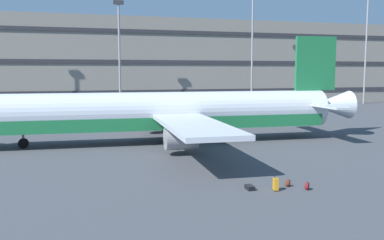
% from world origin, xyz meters
% --- Properties ---
extents(ground_plane, '(600.00, 600.00, 0.00)m').
position_xyz_m(ground_plane, '(0.00, 0.00, 0.00)').
color(ground_plane, '#424449').
extents(terminal_structure, '(171.92, 17.20, 17.45)m').
position_xyz_m(terminal_structure, '(0.00, 52.31, 8.72)').
color(terminal_structure, gray).
rests_on(terminal_structure, ground_plane).
extents(airliner, '(39.42, 31.85, 10.45)m').
position_xyz_m(airliner, '(-1.29, 1.16, 2.89)').
color(airliner, silver).
rests_on(airliner, ground_plane).
extents(light_mast_center_left, '(1.80, 0.50, 19.18)m').
position_xyz_m(light_mast_center_left, '(-1.57, 37.69, 11.24)').
color(light_mast_center_left, gray).
rests_on(light_mast_center_left, ground_plane).
extents(light_mast_center_right, '(1.80, 0.50, 26.18)m').
position_xyz_m(light_mast_center_right, '(23.90, 37.69, 14.84)').
color(light_mast_center_right, gray).
rests_on(light_mast_center_right, ground_plane).
extents(light_mast_right, '(1.80, 0.50, 24.60)m').
position_xyz_m(light_mast_right, '(49.83, 37.69, 14.03)').
color(light_mast_right, gray).
rests_on(light_mast_right, ground_plane).
extents(suitcase_large, '(0.42, 0.75, 0.25)m').
position_xyz_m(suitcase_large, '(-0.23, -16.17, 0.13)').
color(suitcase_large, black).
rests_on(suitcase_large, ground_plane).
extents(suitcase_upright, '(0.29, 0.39, 0.87)m').
position_xyz_m(suitcase_upright, '(1.10, -16.83, 0.40)').
color(suitcase_upright, orange).
rests_on(suitcase_upright, ground_plane).
extents(backpack_red, '(0.32, 0.40, 0.53)m').
position_xyz_m(backpack_red, '(2.92, -17.19, 0.23)').
color(backpack_red, maroon).
rests_on(backpack_red, ground_plane).
extents(backpack_laid_flat, '(0.35, 0.37, 0.51)m').
position_xyz_m(backpack_laid_flat, '(2.19, -16.25, 0.22)').
color(backpack_laid_flat, '#592619').
rests_on(backpack_laid_flat, ground_plane).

